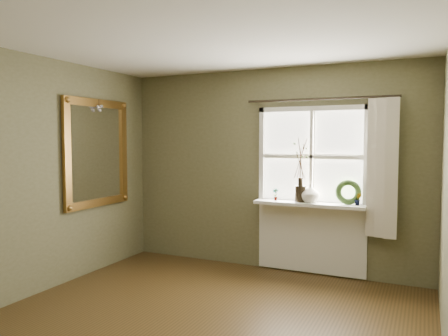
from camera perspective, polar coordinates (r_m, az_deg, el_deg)
The scene contains 14 objects.
ceiling at distance 3.74m, azimuth -5.60°, elevation 17.78°, with size 4.50×4.50×0.00m, color silver.
wall_back at distance 5.75m, azimuth 6.19°, elevation -0.18°, with size 4.00×0.10×2.60m, color brown.
wall_left at distance 5.01m, azimuth -26.17°, elevation -1.12°, with size 0.10×4.50×2.60m, color brown.
window_frame at distance 5.52m, azimuth 11.38°, elevation 1.48°, with size 1.36×0.06×1.24m.
window_sill at distance 5.46m, azimuth 11.04°, elevation -4.65°, with size 1.36×0.26×0.04m, color white.
window_apron at distance 5.65m, azimuth 11.25°, elevation -8.91°, with size 1.36×0.04×0.88m, color white.
dark_jug at distance 5.48m, azimuth 9.93°, elevation -3.33°, with size 0.14×0.14×0.20m, color black.
cream_vase at distance 5.44m, azimuth 11.22°, elevation -3.24°, with size 0.22×0.22×0.23m, color beige.
wreath at distance 5.40m, azimuth 15.91°, elevation -3.39°, with size 0.30×0.30×0.07m, color #314B21.
potted_plant_left at distance 5.57m, azimuth 6.73°, elevation -3.44°, with size 0.08×0.05×0.15m, color #314B21.
potted_plant_right at distance 5.34m, azimuth 17.11°, elevation -3.90°, with size 0.08×0.07×0.15m, color #314B21.
curtain at distance 5.29m, azimuth 19.99°, elevation -0.01°, with size 0.36×0.12×1.59m, color beige.
curtain_rod at distance 5.45m, azimuth 12.37°, elevation 8.80°, with size 0.03×0.03×1.84m, color black.
gilt_mirror at distance 5.78m, azimuth -16.24°, elevation 1.92°, with size 0.10×1.14×1.36m.
Camera 1 is at (1.84, -3.13, 1.69)m, focal length 35.00 mm.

